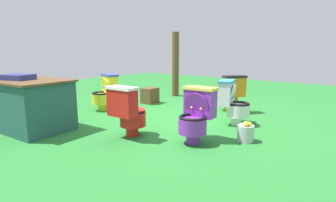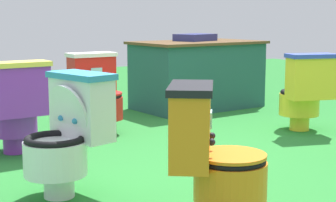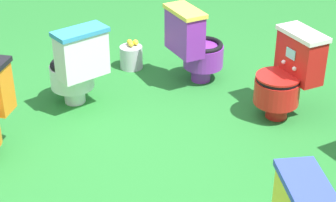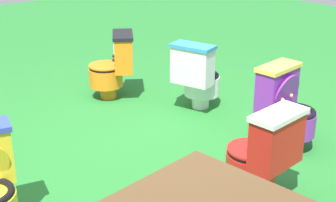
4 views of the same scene
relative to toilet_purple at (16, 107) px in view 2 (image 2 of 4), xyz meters
The scene contains 7 objects.
ground 1.38m from the toilet_purple, 36.72° to the right, with size 14.00×14.00×0.00m, color #26752D.
toilet_purple is the anchor object (origin of this frame).
toilet_white 1.10m from the toilet_purple, 89.68° to the right, with size 0.58×0.52×0.73m.
toilet_yellow 2.55m from the toilet_purple, 11.21° to the right, with size 0.52×0.59×0.73m.
toilet_orange 2.00m from the toilet_purple, 77.00° to the right, with size 0.63×0.61×0.73m.
toilet_red 0.95m from the toilet_purple, 26.28° to the left, with size 0.44×0.51×0.73m.
vendor_table 2.64m from the toilet_purple, 24.90° to the left, with size 1.53×0.99×0.85m.
Camera 2 is at (-2.15, -3.33, 1.06)m, focal length 58.45 mm.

